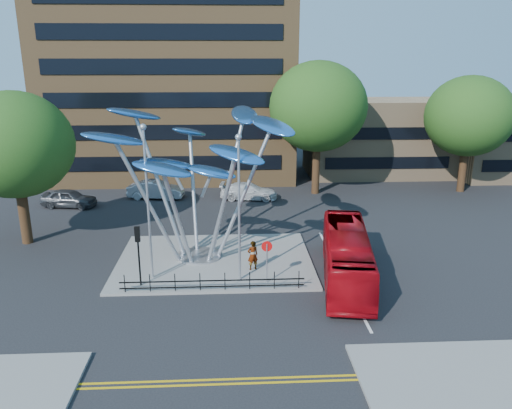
{
  "coord_description": "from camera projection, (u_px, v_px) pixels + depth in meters",
  "views": [
    {
      "loc": [
        0.07,
        -23.05,
        12.27
      ],
      "look_at": [
        1.48,
        4.0,
        4.28
      ],
      "focal_mm": 35.0,
      "sensor_mm": 36.0,
      "label": 1
    }
  ],
  "objects": [
    {
      "name": "leaf_sculpture",
      "position": [
        195.0,
        151.0,
        29.9
      ],
      "size": [
        12.72,
        9.54,
        9.51
      ],
      "color": "#9EA0A5",
      "rests_on": "traffic_island"
    },
    {
      "name": "no_entry_sign_island",
      "position": [
        267.0,
        255.0,
        27.54
      ],
      "size": [
        0.6,
        0.1,
        2.45
      ],
      "color": "#9EA0A5",
      "rests_on": "traffic_island"
    },
    {
      "name": "pedestrian_railing_front",
      "position": [
        213.0,
        283.0,
        26.97
      ],
      "size": [
        10.0,
        0.06,
        1.0
      ],
      "color": "black",
      "rests_on": "traffic_island"
    },
    {
      "name": "low_building_far",
      "position": [
        512.0,
        144.0,
        52.87
      ],
      "size": [
        12.0,
        8.0,
        7.0
      ],
      "primitive_type": "cube",
      "color": "tan",
      "rests_on": "ground"
    },
    {
      "name": "street_lamp_right",
      "position": [
        239.0,
        196.0,
        27.01
      ],
      "size": [
        0.36,
        0.36,
        8.3
      ],
      "color": "#9EA0A5",
      "rests_on": "traffic_island"
    },
    {
      "name": "ground",
      "position": [
        231.0,
        307.0,
        25.55
      ],
      "size": [
        120.0,
        120.0,
        0.0
      ],
      "primitive_type": "plane",
      "color": "black",
      "rests_on": "ground"
    },
    {
      "name": "tree_right",
      "position": [
        318.0,
        107.0,
        44.75
      ],
      "size": [
        8.8,
        8.8,
        12.11
      ],
      "color": "black",
      "rests_on": "ground"
    },
    {
      "name": "double_yellow_far",
      "position": [
        232.0,
        384.0,
        19.51
      ],
      "size": [
        40.0,
        0.12,
        0.01
      ],
      "primitive_type": "cube",
      "color": "gold",
      "rests_on": "ground"
    },
    {
      "name": "pedestrian",
      "position": [
        253.0,
        255.0,
        29.47
      ],
      "size": [
        0.76,
        0.61,
        1.79
      ],
      "primitive_type": "imported",
      "rotation": [
        0.0,
        0.0,
        3.46
      ],
      "color": "gray",
      "rests_on": "traffic_island"
    },
    {
      "name": "brick_tower",
      "position": [
        170.0,
        30.0,
        51.66
      ],
      "size": [
        25.0,
        15.0,
        30.0
      ],
      "primitive_type": "cube",
      "color": "brown",
      "rests_on": "ground"
    },
    {
      "name": "low_building_near",
      "position": [
        377.0,
        137.0,
        53.95
      ],
      "size": [
        15.0,
        8.0,
        8.0
      ],
      "primitive_type": "cube",
      "color": "tan",
      "rests_on": "ground"
    },
    {
      "name": "red_bus",
      "position": [
        347.0,
        256.0,
        28.4
      ],
      "size": [
        4.07,
        10.57,
        2.87
      ],
      "primitive_type": "imported",
      "rotation": [
        0.0,
        0.0,
        -0.16
      ],
      "color": "#9C070F",
      "rests_on": "ground"
    },
    {
      "name": "parked_car_left",
      "position": [
        69.0,
        198.0,
        42.42
      ],
      "size": [
        4.85,
        2.61,
        1.57
      ],
      "primitive_type": "imported",
      "rotation": [
        0.0,
        0.0,
        1.4
      ],
      "color": "#3E4146",
      "rests_on": "ground"
    },
    {
      "name": "traffic_island",
      "position": [
        215.0,
        260.0,
        31.22
      ],
      "size": [
        12.0,
        9.0,
        0.15
      ],
      "primitive_type": "cube",
      "color": "slate",
      "rests_on": "ground"
    },
    {
      "name": "street_lamp_left",
      "position": [
        147.0,
        190.0,
        27.16
      ],
      "size": [
        0.36,
        0.36,
        8.8
      ],
      "color": "#9EA0A5",
      "rests_on": "traffic_island"
    },
    {
      "name": "double_yellow_near",
      "position": [
        232.0,
        379.0,
        19.8
      ],
      "size": [
        40.0,
        0.12,
        0.01
      ],
      "primitive_type": "cube",
      "color": "gold",
      "rests_on": "ground"
    },
    {
      "name": "tree_left",
      "position": [
        15.0,
        145.0,
        32.51
      ],
      "size": [
        7.6,
        7.6,
        10.32
      ],
      "color": "black",
      "rests_on": "ground"
    },
    {
      "name": "parked_car_mid",
      "position": [
        156.0,
        190.0,
        45.03
      ],
      "size": [
        5.16,
        2.36,
        1.64
      ],
      "primitive_type": "imported",
      "rotation": [
        0.0,
        0.0,
        1.44
      ],
      "color": "#B6B8BE",
      "rests_on": "ground"
    },
    {
      "name": "traffic_light_island",
      "position": [
        138.0,
        244.0,
        26.95
      ],
      "size": [
        0.28,
        0.18,
        3.42
      ],
      "color": "black",
      "rests_on": "traffic_island"
    },
    {
      "name": "tree_far",
      "position": [
        469.0,
        116.0,
        45.71
      ],
      "size": [
        8.0,
        8.0,
        10.81
      ],
      "color": "black",
      "rests_on": "ground"
    },
    {
      "name": "parked_car_right",
      "position": [
        249.0,
        191.0,
        44.81
      ],
      "size": [
        5.3,
        2.61,
        1.48
      ],
      "primitive_type": "imported",
      "rotation": [
        0.0,
        0.0,
        1.46
      ],
      "color": "silver",
      "rests_on": "ground"
    }
  ]
}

